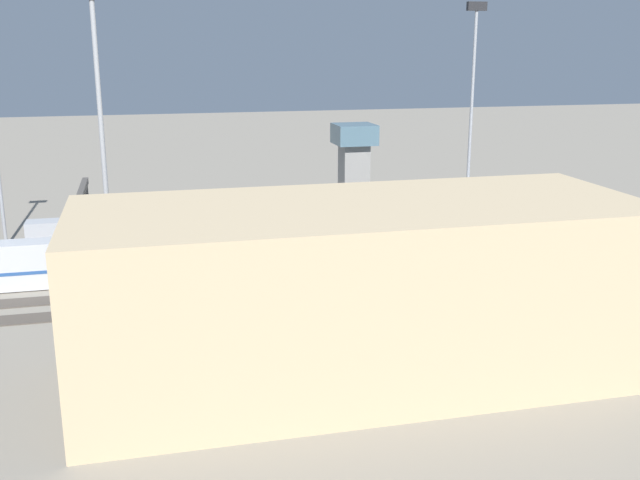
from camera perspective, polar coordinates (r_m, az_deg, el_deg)
ground_plane at (r=88.58m, az=-3.69°, el=-1.86°), size 400.00×400.00×0.00m
track_bed_0 at (r=100.44m, az=-4.96°, el=0.18°), size 140.00×2.80×0.12m
track_bed_1 at (r=95.67m, az=-4.49°, el=-0.56°), size 140.00×2.80×0.12m
track_bed_2 at (r=90.93m, az=-3.97°, el=-1.38°), size 140.00×2.80×0.12m
track_bed_3 at (r=86.21m, az=-3.40°, el=-2.29°), size 140.00×2.80×0.12m
track_bed_4 at (r=81.53m, az=-2.76°, el=-3.30°), size 140.00×2.80×0.12m
track_bed_5 at (r=76.89m, az=-2.03°, el=-4.43°), size 140.00×2.80×0.12m
train_on_track_2 at (r=89.76m, az=-6.91°, el=-0.35°), size 139.00×3.06×4.40m
train_on_track_0 at (r=101.16m, az=-1.24°, el=1.48°), size 71.40×3.00×3.80m
train_on_track_3 at (r=86.50m, az=-0.13°, el=-0.44°), size 119.80×3.06×5.00m
light_mast_0 at (r=108.79m, az=11.66°, el=11.39°), size 2.80×0.70×31.01m
light_mast_1 at (r=68.56m, az=-16.52°, el=8.86°), size 2.80×0.70×30.30m
signal_gantry at (r=85.74m, az=-18.11°, el=2.07°), size 0.70×30.00×8.80m
maintenance_shed at (r=57.58m, az=3.17°, el=-3.95°), size 43.30×17.17×13.86m
control_tower at (r=113.65m, az=2.63°, el=6.04°), size 6.00×6.00×13.70m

